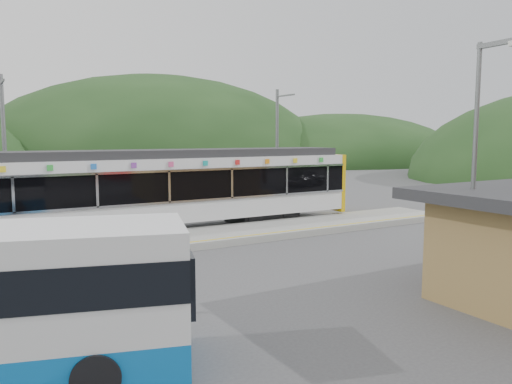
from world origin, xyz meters
TOP-DOWN VIEW (x-y plane):
  - ground at (0.00, 0.00)m, footprint 120.00×120.00m
  - hills at (6.19, 5.29)m, footprint 146.00×149.00m
  - platform at (0.00, 3.30)m, footprint 26.00×3.20m
  - yellow_line at (0.00, 2.00)m, footprint 26.00×0.10m
  - train at (-1.54, 6.00)m, footprint 20.44×3.01m
  - catenary_mast_west at (-7.00, 8.56)m, footprint 0.18×1.80m
  - catenary_mast_east at (7.00, 8.56)m, footprint 0.18×1.80m
  - lamp_post at (2.89, -7.41)m, footprint 0.36×1.17m

SIDE VIEW (x-z plane):
  - ground at x=0.00m, z-range 0.00..0.00m
  - hills at x=6.19m, z-range -13.00..13.00m
  - platform at x=0.00m, z-range 0.00..0.30m
  - yellow_line at x=0.00m, z-range 0.30..0.31m
  - train at x=-1.54m, z-range 0.19..3.93m
  - catenary_mast_west at x=-7.00m, z-range 0.15..7.15m
  - catenary_mast_east at x=7.00m, z-range 0.15..7.15m
  - lamp_post at x=2.89m, z-range 0.63..7.36m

